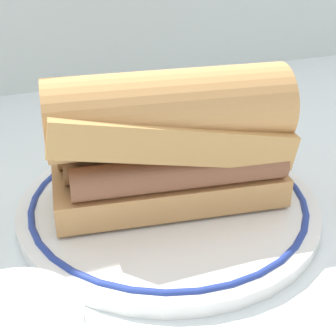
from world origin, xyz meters
TOP-DOWN VIEW (x-y plane):
  - ground_plane at (0.00, 0.00)m, footprint 1.50×1.50m
  - plate at (-0.00, 0.01)m, footprint 0.27×0.27m
  - sausage_sandwich at (-0.00, 0.01)m, footprint 0.21×0.11m

SIDE VIEW (x-z plane):
  - ground_plane at x=0.00m, z-range 0.00..0.00m
  - plate at x=0.00m, z-range 0.00..0.02m
  - sausage_sandwich at x=0.00m, z-range 0.02..0.13m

